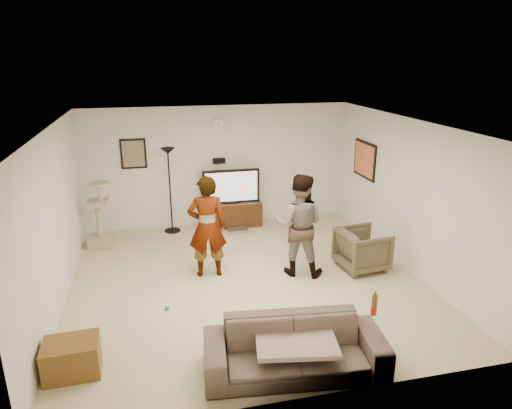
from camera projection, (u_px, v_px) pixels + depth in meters
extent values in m
cube|color=#C3B196|center=(247.00, 281.00, 7.40)|extent=(5.50, 5.50, 0.02)
cube|color=silver|center=(245.00, 124.00, 6.61)|extent=(5.50, 5.50, 0.02)
cube|color=white|center=(219.00, 166.00, 9.55)|extent=(5.50, 0.04, 2.50)
cube|color=white|center=(305.00, 294.00, 4.46)|extent=(5.50, 0.04, 2.50)
cube|color=white|center=(54.00, 221.00, 6.41)|extent=(0.04, 5.50, 2.50)
cube|color=white|center=(408.00, 195.00, 7.60)|extent=(0.04, 5.50, 2.50)
cylinder|color=silver|center=(218.00, 126.00, 9.25)|extent=(0.26, 0.04, 0.26)
cube|color=black|center=(219.00, 161.00, 9.45)|extent=(0.25, 0.10, 0.10)
cube|color=#73654E|center=(133.00, 154.00, 9.05)|extent=(0.42, 0.03, 0.52)
cube|color=#D6653D|center=(365.00, 160.00, 9.00)|extent=(0.03, 0.78, 0.62)
cube|color=#351D0D|center=(232.00, 214.00, 9.67)|extent=(1.24, 0.45, 0.52)
cube|color=#ABABB6|center=(238.00, 230.00, 9.39)|extent=(0.40, 0.30, 0.07)
cube|color=black|center=(231.00, 186.00, 9.48)|extent=(1.18, 0.08, 0.70)
cube|color=#16B3E9|center=(231.00, 187.00, 9.44)|extent=(1.09, 0.01, 0.62)
cylinder|color=black|center=(170.00, 191.00, 9.17)|extent=(0.32, 0.32, 1.73)
cube|color=tan|center=(98.00, 214.00, 8.51)|extent=(0.46, 0.46, 1.27)
imported|color=#ADADAD|center=(207.00, 227.00, 7.32)|extent=(0.64, 0.44, 1.69)
imported|color=#304D8B|center=(299.00, 225.00, 7.39)|extent=(1.01, 0.92, 1.70)
imported|color=brown|center=(295.00, 348.00, 5.19)|extent=(2.13, 1.03, 0.60)
cube|color=tan|center=(296.00, 340.00, 5.15)|extent=(1.01, 0.84, 0.06)
cylinder|color=#5D3A11|center=(374.00, 305.00, 5.26)|extent=(0.06, 0.06, 0.25)
imported|color=#4E4532|center=(362.00, 249.00, 7.70)|extent=(0.84, 0.82, 0.69)
cube|color=brown|center=(72.00, 358.00, 5.18)|extent=(0.62, 0.48, 0.41)
sphere|color=teal|center=(167.00, 308.00, 6.51)|extent=(0.07, 0.07, 0.07)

